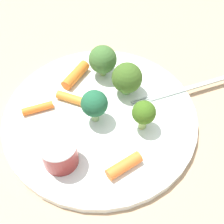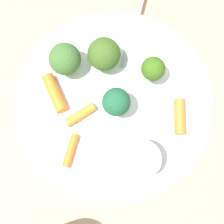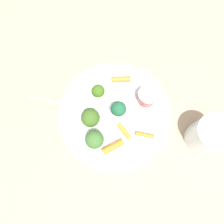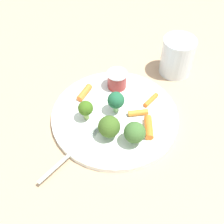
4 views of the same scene
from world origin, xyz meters
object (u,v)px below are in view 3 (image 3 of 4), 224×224
(plate, at_px, (114,114))
(carrot_stick_2, at_px, (124,131))
(broccoli_floret_0, at_px, (119,109))
(drinking_glass, at_px, (208,135))
(carrot_stick_0, at_px, (121,79))
(fork, at_px, (63,104))
(broccoli_floret_3, at_px, (95,140))
(carrot_stick_3, at_px, (113,147))
(broccoli_floret_2, at_px, (91,119))
(carrot_stick_1, at_px, (145,135))
(broccoli_floret_1, at_px, (98,91))
(sauce_cup, at_px, (147,97))

(plate, height_order, carrot_stick_2, carrot_stick_2)
(broccoli_floret_0, relative_size, drinking_glass, 0.56)
(plate, height_order, carrot_stick_0, carrot_stick_0)
(fork, bearing_deg, drinking_glass, -31.23)
(broccoli_floret_3, distance_m, carrot_stick_3, 0.05)
(broccoli_floret_3, xyz_separation_m, carrot_stick_3, (0.04, -0.02, -0.02))
(plate, relative_size, carrot_stick_0, 5.81)
(broccoli_floret_0, relative_size, carrot_stick_0, 1.10)
(broccoli_floret_2, distance_m, carrot_stick_0, 0.13)
(broccoli_floret_3, xyz_separation_m, carrot_stick_0, (0.11, 0.13, -0.02))
(plate, relative_size, drinking_glass, 2.94)
(plate, relative_size, carrot_stick_1, 6.23)
(plate, height_order, broccoli_floret_0, broccoli_floret_0)
(plate, xyz_separation_m, carrot_stick_2, (0.01, -0.05, 0.01))
(carrot_stick_0, xyz_separation_m, drinking_glass, (0.14, -0.20, 0.03))
(plate, height_order, broccoli_floret_1, broccoli_floret_1)
(fork, bearing_deg, carrot_stick_2, -42.16)
(sauce_cup, height_order, carrot_stick_0, sauce_cup)
(broccoli_floret_0, bearing_deg, carrot_stick_0, 67.21)
(carrot_stick_1, xyz_separation_m, carrot_stick_2, (-0.04, 0.02, 0.00))
(broccoli_floret_0, xyz_separation_m, carrot_stick_2, (-0.00, -0.05, -0.03))
(broccoli_floret_2, bearing_deg, carrot_stick_1, -31.66)
(sauce_cup, height_order, broccoli_floret_2, broccoli_floret_2)
(sauce_cup, bearing_deg, fork, 166.24)
(broccoli_floret_3, distance_m, fork, 0.13)
(plate, bearing_deg, sauce_cup, 8.36)
(broccoli_floret_2, xyz_separation_m, carrot_stick_3, (0.03, -0.07, -0.02))
(broccoli_floret_1, relative_size, broccoli_floret_3, 0.91)
(broccoli_floret_3, xyz_separation_m, fork, (-0.05, 0.11, -0.03))
(broccoli_floret_3, xyz_separation_m, carrot_stick_1, (0.12, -0.02, -0.02))
(carrot_stick_0, distance_m, fork, 0.16)
(broccoli_floret_1, distance_m, fork, 0.10)
(broccoli_floret_2, height_order, carrot_stick_0, broccoli_floret_2)
(broccoli_floret_3, height_order, carrot_stick_1, broccoli_floret_3)
(broccoli_floret_0, height_order, carrot_stick_3, broccoli_floret_0)
(carrot_stick_0, xyz_separation_m, fork, (-0.16, -0.02, -0.01))
(carrot_stick_3, bearing_deg, sauce_cup, 37.91)
(sauce_cup, bearing_deg, plate, -171.64)
(sauce_cup, distance_m, carrot_stick_1, 0.09)
(broccoli_floret_0, height_order, carrot_stick_0, broccoli_floret_0)
(broccoli_floret_0, relative_size, carrot_stick_2, 1.21)
(carrot_stick_0, xyz_separation_m, carrot_stick_2, (-0.03, -0.13, -0.00))
(broccoli_floret_3, distance_m, drinking_glass, 0.25)
(sauce_cup, relative_size, carrot_stick_1, 1.06)
(broccoli_floret_2, distance_m, fork, 0.09)
(broccoli_floret_3, bearing_deg, broccoli_floret_0, 35.25)
(plate, height_order, broccoli_floret_2, broccoli_floret_2)
(plate, xyz_separation_m, broccoli_floret_0, (0.01, 0.00, 0.04))
(carrot_stick_2, bearing_deg, broccoli_floret_2, 145.74)
(broccoli_floret_3, bearing_deg, carrot_stick_1, -9.91)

